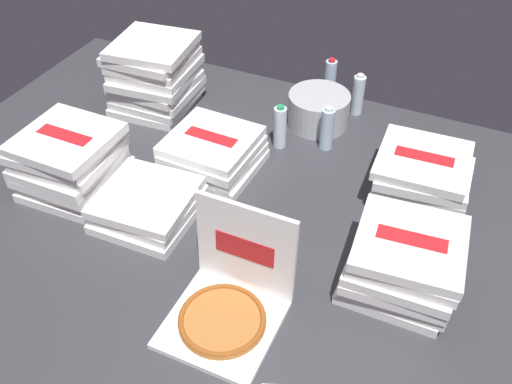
{
  "coord_description": "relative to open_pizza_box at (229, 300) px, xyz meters",
  "views": [
    {
      "loc": [
        0.79,
        -1.51,
        1.7
      ],
      "look_at": [
        0.05,
        0.1,
        0.14
      ],
      "focal_mm": 39.94,
      "sensor_mm": 36.0,
      "label": 1
    }
  ],
  "objects": [
    {
      "name": "pizza_stack_left_mid",
      "position": [
        0.52,
        0.39,
        0.05
      ],
      "size": [
        0.42,
        0.42,
        0.25
      ],
      "color": "white",
      "rests_on": "ground_plane"
    },
    {
      "name": "pizza_stack_right_near",
      "position": [
        -0.97,
        1.08,
        0.11
      ],
      "size": [
        0.43,
        0.44,
        0.38
      ],
      "color": "white",
      "rests_on": "ground_plane"
    },
    {
      "name": "water_bottle_2",
      "position": [
        -0.23,
        1.02,
        0.03
      ],
      "size": [
        0.06,
        0.06,
        0.23
      ],
      "color": "white",
      "rests_on": "ground_plane"
    },
    {
      "name": "water_bottle_3",
      "position": [
        -0.02,
        1.1,
        0.03
      ],
      "size": [
        0.06,
        0.06,
        0.23
      ],
      "color": "silver",
      "rests_on": "ground_plane"
    },
    {
      "name": "pizza_stack_left_near",
      "position": [
        -0.55,
        0.32,
        -0.02
      ],
      "size": [
        0.41,
        0.41,
        0.13
      ],
      "color": "white",
      "rests_on": "ground_plane"
    },
    {
      "name": "ice_bucket",
      "position": [
        -0.13,
        1.28,
        0.01
      ],
      "size": [
        0.31,
        0.31,
        0.17
      ],
      "primitive_type": "cylinder",
      "color": "#B7BABF",
      "rests_on": "ground_plane"
    },
    {
      "name": "open_pizza_box",
      "position": [
        0.0,
        0.0,
        0.0
      ],
      "size": [
        0.38,
        0.41,
        0.41
      ],
      "color": "white",
      "rests_on": "ground_plane"
    },
    {
      "name": "ground_plane",
      "position": [
        -0.18,
        0.41,
        -0.09
      ],
      "size": [
        3.2,
        2.4,
        0.02
      ],
      "primitive_type": "cube",
      "color": "#38383D"
    },
    {
      "name": "water_bottle_0",
      "position": [
        0.03,
        1.46,
        0.03
      ],
      "size": [
        0.06,
        0.06,
        0.23
      ],
      "color": "silver",
      "rests_on": "ground_plane"
    },
    {
      "name": "pizza_stack_left_far",
      "position": [
        -0.95,
        0.34,
        0.07
      ],
      "size": [
        0.42,
        0.42,
        0.3
      ],
      "color": "white",
      "rests_on": "ground_plane"
    },
    {
      "name": "pizza_stack_right_mid",
      "position": [
        -0.45,
        0.73,
        0.01
      ],
      "size": [
        0.42,
        0.41,
        0.17
      ],
      "color": "white",
      "rests_on": "ground_plane"
    },
    {
      "name": "pizza_stack_center_near",
      "position": [
        0.48,
        0.94,
        0.03
      ],
      "size": [
        0.42,
        0.43,
        0.21
      ],
      "color": "white",
      "rests_on": "ground_plane"
    },
    {
      "name": "water_bottle_1",
      "position": [
        -0.16,
        1.56,
        0.03
      ],
      "size": [
        0.06,
        0.06,
        0.23
      ],
      "color": "silver",
      "rests_on": "ground_plane"
    }
  ]
}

